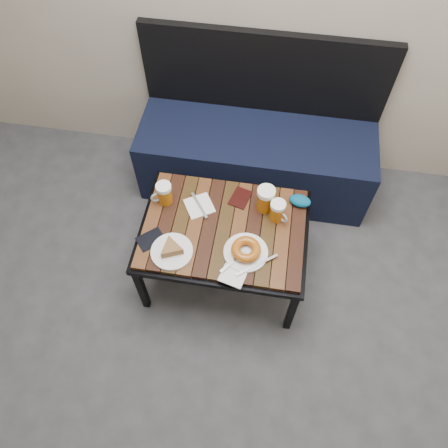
# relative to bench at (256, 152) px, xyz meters

# --- Properties ---
(room_shell) EXTENTS (4.00, 4.00, 4.00)m
(room_shell) POSITION_rel_bench_xyz_m (-0.13, -1.26, 1.48)
(room_shell) COLOR gray
(room_shell) RESTS_ON ground
(bench) EXTENTS (1.40, 0.50, 0.95)m
(bench) POSITION_rel_bench_xyz_m (0.00, 0.00, 0.00)
(bench) COLOR black
(bench) RESTS_ON ground
(cafe_table) EXTENTS (0.84, 0.62, 0.47)m
(cafe_table) POSITION_rel_bench_xyz_m (-0.09, -0.70, 0.16)
(cafe_table) COLOR black
(cafe_table) RESTS_ON ground
(beer_mug_left) EXTENTS (0.12, 0.10, 0.13)m
(beer_mug_left) POSITION_rel_bench_xyz_m (-0.41, -0.59, 0.26)
(beer_mug_left) COLOR #A3590D
(beer_mug_left) RESTS_ON cafe_table
(beer_mug_centre) EXTENTS (0.13, 0.09, 0.14)m
(beer_mug_centre) POSITION_rel_bench_xyz_m (0.10, -0.55, 0.27)
(beer_mug_centre) COLOR #A3590D
(beer_mug_centre) RESTS_ON cafe_table
(beer_mug_right) EXTENTS (0.11, 0.10, 0.12)m
(beer_mug_right) POSITION_rel_bench_xyz_m (0.16, -0.61, 0.26)
(beer_mug_right) COLOR #A3590D
(beer_mug_right) RESTS_ON cafe_table
(plate_pie) EXTENTS (0.20, 0.20, 0.06)m
(plate_pie) POSITION_rel_bench_xyz_m (-0.31, -0.88, 0.22)
(plate_pie) COLOR white
(plate_pie) RESTS_ON cafe_table
(plate_bagel) EXTENTS (0.26, 0.24, 0.06)m
(plate_bagel) POSITION_rel_bench_xyz_m (0.04, -0.83, 0.22)
(plate_bagel) COLOR white
(plate_bagel) RESTS_ON cafe_table
(napkin_left) EXTENTS (0.18, 0.18, 0.01)m
(napkin_left) POSITION_rel_bench_xyz_m (-0.23, -0.60, 0.20)
(napkin_left) COLOR white
(napkin_left) RESTS_ON cafe_table
(napkin_right) EXTENTS (0.13, 0.12, 0.01)m
(napkin_right) POSITION_rel_bench_xyz_m (-0.00, -0.96, 0.20)
(napkin_right) COLOR white
(napkin_right) RESTS_ON cafe_table
(passport_navy) EXTENTS (0.16, 0.15, 0.01)m
(passport_navy) POSITION_rel_bench_xyz_m (-0.43, -0.83, 0.20)
(passport_navy) COLOR black
(passport_navy) RESTS_ON cafe_table
(passport_burgundy) EXTENTS (0.12, 0.14, 0.01)m
(passport_burgundy) POSITION_rel_bench_xyz_m (-0.03, -0.51, 0.20)
(passport_burgundy) COLOR black
(passport_burgundy) RESTS_ON cafe_table
(knit_pouch) EXTENTS (0.12, 0.09, 0.05)m
(knit_pouch) POSITION_rel_bench_xyz_m (0.27, -0.50, 0.22)
(knit_pouch) COLOR navy
(knit_pouch) RESTS_ON cafe_table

